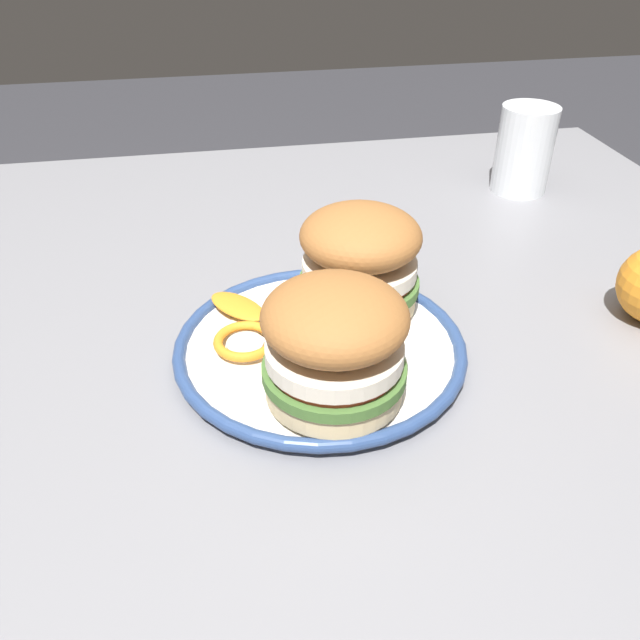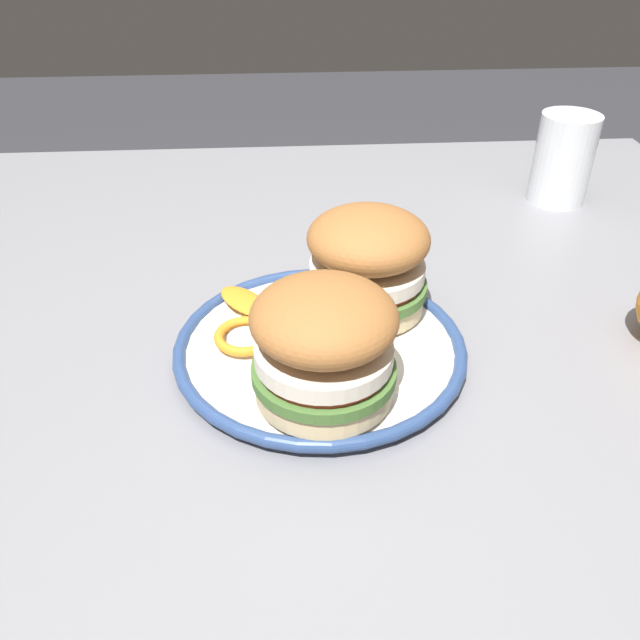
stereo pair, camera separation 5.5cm
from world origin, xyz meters
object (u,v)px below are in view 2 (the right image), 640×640
object	(u,v)px
sandwich_half_left	(367,261)
sandwich_half_right	(324,343)
dining_table	(307,401)
drinking_glass	(562,165)
dinner_plate	(320,347)

from	to	relation	value
sandwich_half_left	sandwich_half_right	distance (m)	0.14
dining_table	sandwich_half_right	bearing A→B (deg)	94.04
sandwich_half_right	dining_table	bearing A→B (deg)	-85.96
sandwich_half_right	drinking_glass	xyz separation A→B (m)	(-0.35, -0.40, -0.02)
dining_table	dinner_plate	world-z (taller)	dinner_plate
sandwich_half_left	sandwich_half_right	world-z (taller)	same
dinner_plate	sandwich_half_left	world-z (taller)	sandwich_half_left
sandwich_half_left	sandwich_half_right	bearing A→B (deg)	68.25
sandwich_half_left	drinking_glass	bearing A→B (deg)	-137.39
dining_table	sandwich_half_left	size ratio (longest dim) A/B	7.76
dining_table	sandwich_half_right	size ratio (longest dim) A/B	7.25
dining_table	sandwich_half_right	world-z (taller)	sandwich_half_right
sandwich_half_left	sandwich_half_right	xyz separation A→B (m)	(0.05, 0.13, 0.00)
sandwich_half_right	sandwich_half_left	bearing A→B (deg)	-111.75
dining_table	sandwich_half_left	xyz separation A→B (m)	(-0.06, -0.01, 0.17)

